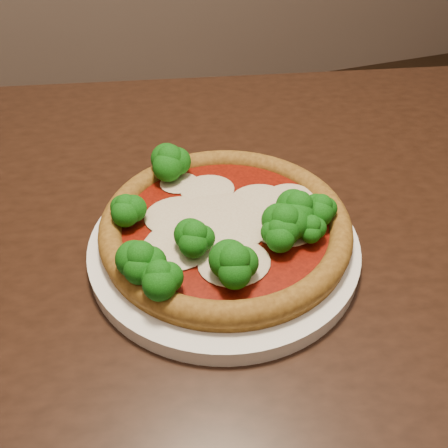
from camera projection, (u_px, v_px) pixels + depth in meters
name	position (u px, v px, depth m)	size (l,w,h in m)	color
dining_table	(212.00, 288.00, 0.62)	(1.45, 1.07, 0.75)	black
plate	(224.00, 246.00, 0.53)	(0.28, 0.28, 0.02)	white
pizza	(225.00, 225.00, 0.52)	(0.26, 0.26, 0.06)	#8B5F21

